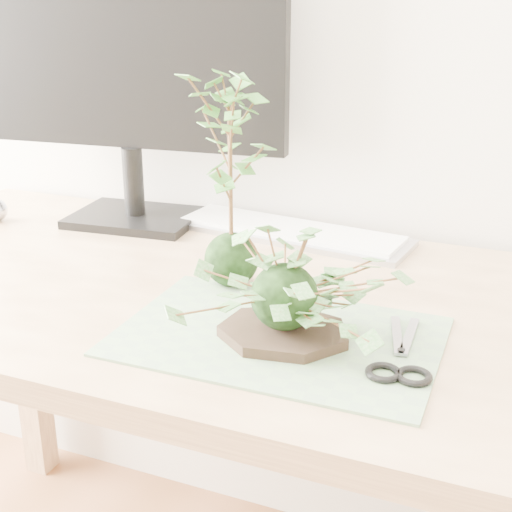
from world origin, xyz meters
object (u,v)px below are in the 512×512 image
keyboard (290,232)px  monitor (129,61)px  desk (262,345)px  ivy_kokedama (285,267)px  maple_kokedama (230,127)px

keyboard → monitor: bearing=-168.3°
desk → monitor: bearing=145.9°
desk → keyboard: 0.30m
ivy_kokedama → monitor: monitor is taller
desk → ivy_kokedama: size_ratio=5.11×
keyboard → monitor: monitor is taller
keyboard → monitor: 0.45m
desk → maple_kokedama: bearing=162.9°
ivy_kokedama → keyboard: (-0.14, 0.41, -0.10)m
maple_kokedama → monitor: (-0.32, 0.24, 0.06)m
ivy_kokedama → maple_kokedama: bearing=134.1°
desk → maple_kokedama: size_ratio=4.40×
maple_kokedama → keyboard: maple_kokedama is taller
desk → monitor: 0.61m
keyboard → maple_kokedama: bearing=-84.4°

